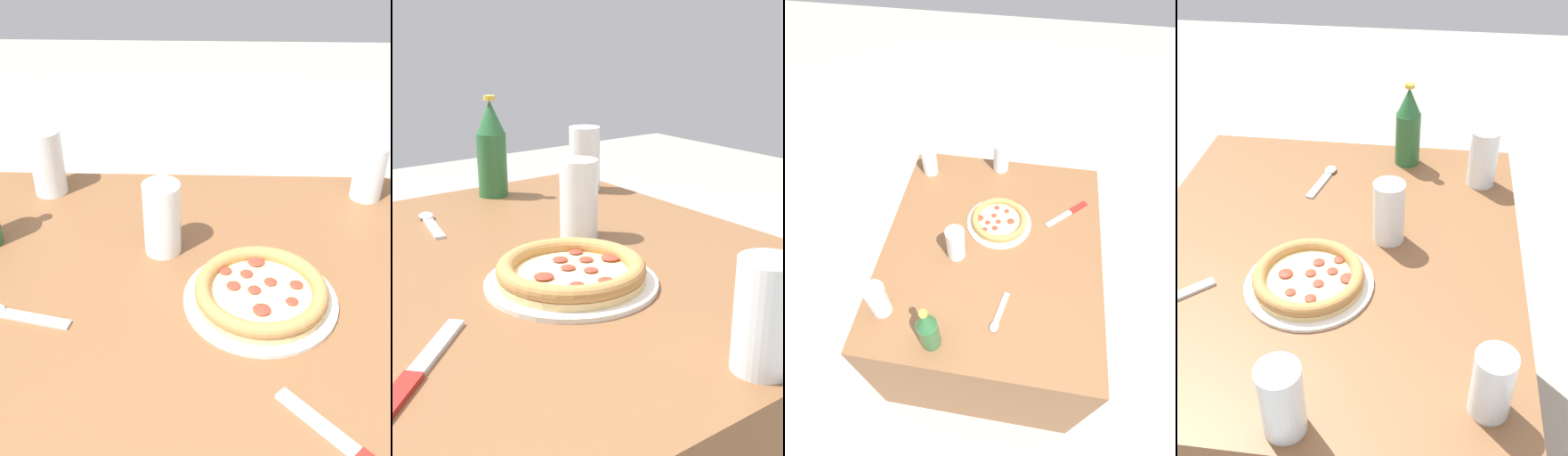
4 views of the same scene
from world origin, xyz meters
The scene contains 8 objects.
table centered at (0.00, 0.00, 0.37)m, with size 1.04×0.89×0.73m.
pizza_veggie centered at (-0.12, 0.01, 0.75)m, with size 0.27×0.27×0.04m.
glass_cola centered at (0.34, -0.36, 0.81)m, with size 0.07×0.07×0.15m.
glass_orange_juice centered at (-0.46, -0.02, 0.80)m, with size 0.07×0.07×0.14m.
glass_mango_juice centered at (0.06, -0.14, 0.80)m, with size 0.07×0.07×0.15m.
beer_bottle centered at (0.43, -0.15, 0.84)m, with size 0.07×0.07×0.23m.
knife centered at (-0.23, 0.31, 0.74)m, with size 0.18×0.18×0.01m.
spoon centered at (0.31, 0.06, 0.74)m, with size 0.16×0.06×0.01m.
Camera 2 is at (-0.88, 0.54, 1.13)m, focal length 50.00 mm.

